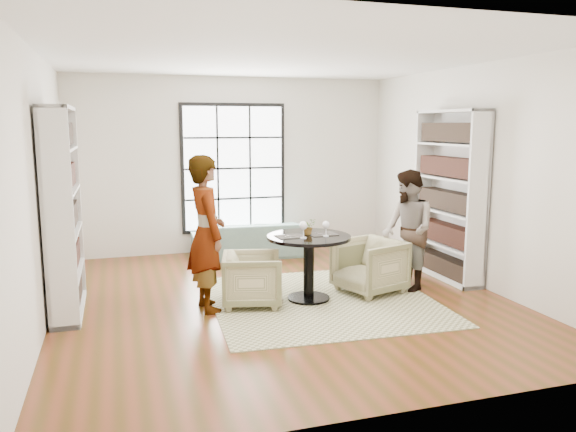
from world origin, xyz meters
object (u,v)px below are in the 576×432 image
object	(u,v)px
wine_glass_left	(303,226)
flower_centerpiece	(308,227)
armchair_right	(369,266)
armchair_left	(252,279)
sofa	(252,239)
wine_glass_right	(326,225)
pedestal_table	(309,254)
person_right	(408,230)
person_left	(206,234)

from	to	relation	value
wine_glass_left	flower_centerpiece	world-z (taller)	wine_glass_left
armchair_right	armchair_left	bearing A→B (deg)	-105.65
armchair_right	flower_centerpiece	world-z (taller)	flower_centerpiece
sofa	wine_glass_right	xyz separation A→B (m)	(0.30, -2.69, 0.68)
wine_glass_left	armchair_left	bearing A→B (deg)	164.81
armchair_right	wine_glass_right	xyz separation A→B (m)	(-0.69, -0.19, 0.61)
pedestal_table	sofa	distance (m)	2.60
pedestal_table	flower_centerpiece	distance (m)	0.34
pedestal_table	wine_glass_right	world-z (taller)	wine_glass_right
armchair_left	flower_centerpiece	xyz separation A→B (m)	(0.74, 0.05, 0.61)
pedestal_table	flower_centerpiece	bearing A→B (deg)	78.00
armchair_left	wine_glass_left	distance (m)	0.91
wine_glass_right	armchair_left	bearing A→B (deg)	171.77
pedestal_table	person_right	distance (m)	1.44
flower_centerpiece	sofa	bearing A→B (deg)	93.01
person_left	wine_glass_right	bearing A→B (deg)	-102.15
person_right	wine_glass_left	bearing A→B (deg)	-77.09
sofa	flower_centerpiece	world-z (taller)	flower_centerpiece
person_right	flower_centerpiece	distance (m)	1.41
armchair_left	wine_glass_left	bearing A→B (deg)	-92.20
wine_glass_left	wine_glass_right	bearing A→B (deg)	6.04
pedestal_table	sofa	xyz separation A→B (m)	(-0.12, 2.58, -0.31)
wine_glass_right	flower_centerpiece	size ratio (longest dim) A/B	0.95
sofa	wine_glass_right	bearing A→B (deg)	99.86
sofa	wine_glass_left	distance (m)	2.81
pedestal_table	armchair_left	distance (m)	0.77
wine_glass_left	flower_centerpiece	xyz separation A→B (m)	(0.14, 0.21, -0.05)
armchair_left	sofa	bearing A→B (deg)	-0.28
sofa	armchair_right	bearing A→B (deg)	115.08
pedestal_table	armchair_right	size ratio (longest dim) A/B	1.34
person_right	flower_centerpiece	xyz separation A→B (m)	(-1.41, -0.01, 0.13)
armchair_right	person_right	size ratio (longest dim) A/B	0.49
person_left	wine_glass_left	xyz separation A→B (m)	(1.15, -0.16, 0.06)
sofa	pedestal_table	bearing A→B (deg)	96.08
armchair_left	flower_centerpiece	bearing A→B (deg)	-73.27
flower_centerpiece	person_right	bearing A→B (deg)	0.49
armchair_right	person_right	xyz separation A→B (m)	(0.55, -0.00, 0.45)
armchair_right	sofa	bearing A→B (deg)	-176.21
wine_glass_left	pedestal_table	bearing A→B (deg)	49.88
sofa	armchair_right	distance (m)	2.69
armchair_left	person_right	world-z (taller)	person_right
armchair_right	person_right	bearing A→B (deg)	72.18
armchair_left	pedestal_table	bearing A→B (deg)	-78.54
wine_glass_right	person_left	bearing A→B (deg)	174.86
pedestal_table	wine_glass_right	distance (m)	0.43
person_left	wine_glass_right	world-z (taller)	person_left
wine_glass_right	flower_centerpiece	xyz separation A→B (m)	(-0.17, 0.18, -0.04)
pedestal_table	flower_centerpiece	world-z (taller)	flower_centerpiece
sofa	wine_glass_left	bearing A→B (deg)	93.40
sofa	flower_centerpiece	bearing A→B (deg)	96.48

